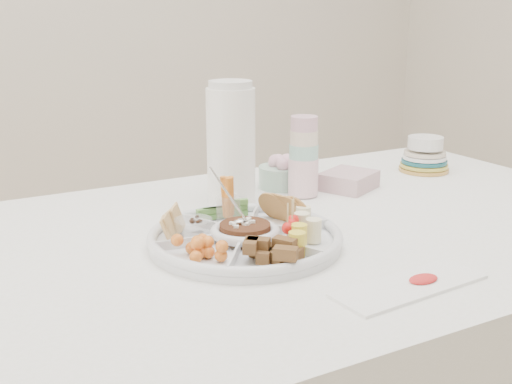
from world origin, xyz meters
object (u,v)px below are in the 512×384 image
thermos (231,142)px  dining_table (321,371)px  party_tray (245,235)px  plate_stack (425,156)px

thermos → dining_table: bearing=-61.8°
party_tray → thermos: thermos is taller
dining_table → thermos: bearing=118.2°
dining_table → thermos: 0.59m
thermos → plate_stack: 0.64m
party_tray → plate_stack: plate_stack is taller
thermos → plate_stack: bearing=1.0°
dining_table → party_tray: (-0.23, -0.05, 0.40)m
plate_stack → party_tray: bearing=-158.8°
dining_table → thermos: thermos is taller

